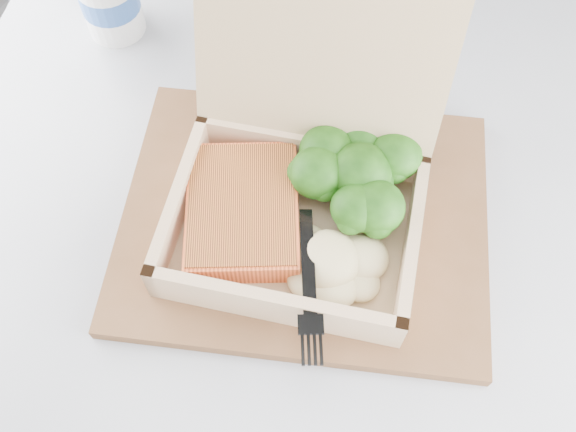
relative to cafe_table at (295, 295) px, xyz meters
The scene contains 9 objects.
floor 0.78m from the cafe_table, 118.70° to the left, with size 4.00×4.00×0.00m, color #96959B.
cafe_table is the anchor object (origin of this frame).
serving_tray 0.19m from the cafe_table, ahead, with size 0.33×0.26×0.01m, color brown.
takeout_container 0.24m from the cafe_table, 100.23° to the left, with size 0.26×0.27×0.20m.
salmon_fillet 0.22m from the cafe_table, 140.99° to the right, with size 0.10×0.13×0.03m, color orange.
broccoli_pile 0.24m from the cafe_table, 45.13° to the left, with size 0.13×0.13×0.05m, color #2A6917, non-canonical shape.
mashed_potatoes 0.23m from the cafe_table, 39.29° to the right, with size 0.09×0.08×0.03m, color #D0C587.
plastic_fork 0.24m from the cafe_table, 53.23° to the right, with size 0.08×0.13×0.01m.
receipt 0.26m from the cafe_table, 96.37° to the left, with size 0.08×0.15×0.00m, color white.
Camera 1 is at (0.40, -0.76, 1.23)m, focal length 40.00 mm.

